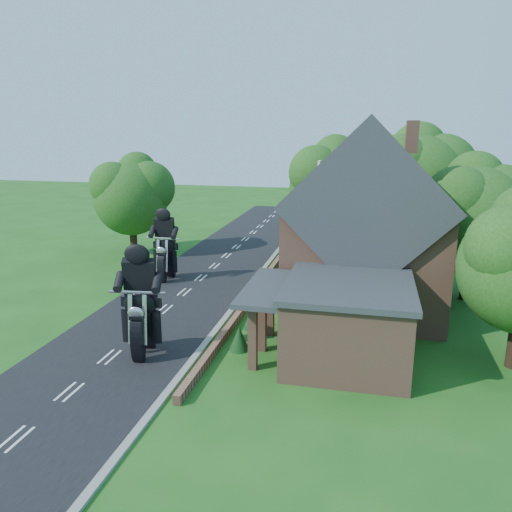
% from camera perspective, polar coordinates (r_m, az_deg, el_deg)
% --- Properties ---
extents(ground, '(120.00, 120.00, 0.00)m').
position_cam_1_polar(ground, '(25.37, -13.09, -8.31)').
color(ground, '#1C5317').
rests_on(ground, ground).
extents(road, '(7.00, 80.00, 0.02)m').
position_cam_1_polar(road, '(25.36, -13.09, -8.29)').
color(road, black).
rests_on(road, ground).
extents(kerb, '(0.30, 80.00, 0.12)m').
position_cam_1_polar(kerb, '(24.04, -5.15, -9.13)').
color(kerb, gray).
rests_on(kerb, ground).
extents(garden_wall, '(0.30, 22.00, 0.40)m').
position_cam_1_polar(garden_wall, '(28.29, -0.75, -5.05)').
color(garden_wall, '#98644D').
rests_on(garden_wall, ground).
extents(house, '(9.54, 8.64, 10.24)m').
position_cam_1_polar(house, '(27.40, 12.43, 2.96)').
color(house, '#98644D').
rests_on(house, ground).
extents(annex, '(7.05, 5.94, 3.44)m').
position_cam_1_polar(annex, '(21.60, 10.08, -7.21)').
color(annex, '#98644D').
rests_on(annex, ground).
extents(tree_house_right, '(6.51, 6.00, 8.40)m').
position_cam_1_polar(tree_house_right, '(30.43, 24.31, 4.76)').
color(tree_house_right, black).
rests_on(tree_house_right, ground).
extents(tree_behind_house, '(7.81, 7.20, 10.08)m').
position_cam_1_polar(tree_behind_house, '(37.34, 18.59, 8.50)').
color(tree_behind_house, black).
rests_on(tree_behind_house, ground).
extents(tree_behind_left, '(6.94, 6.40, 9.16)m').
position_cam_1_polar(tree_behind_left, '(38.28, 9.31, 8.44)').
color(tree_behind_left, black).
rests_on(tree_behind_left, ground).
extents(tree_far_road, '(6.08, 5.60, 7.84)m').
position_cam_1_polar(tree_far_road, '(39.42, -13.58, 7.10)').
color(tree_far_road, black).
rests_on(tree_far_road, ground).
extents(shrub_a, '(0.90, 0.90, 1.10)m').
position_cam_1_polar(shrub_a, '(22.53, -1.92, -9.40)').
color(shrub_a, black).
rests_on(shrub_a, ground).
extents(shrub_b, '(0.90, 0.90, 1.10)m').
position_cam_1_polar(shrub_b, '(24.76, -0.43, -7.11)').
color(shrub_b, black).
rests_on(shrub_b, ground).
extents(shrub_c, '(0.90, 0.90, 1.10)m').
position_cam_1_polar(shrub_c, '(27.04, 0.81, -5.20)').
color(shrub_c, black).
rests_on(shrub_c, ground).
extents(shrub_d, '(0.90, 0.90, 1.10)m').
position_cam_1_polar(shrub_d, '(31.70, 2.73, -2.22)').
color(shrub_d, black).
rests_on(shrub_d, ground).
extents(shrub_e, '(0.90, 0.90, 1.10)m').
position_cam_1_polar(shrub_e, '(34.06, 3.49, -1.03)').
color(shrub_e, black).
rests_on(shrub_e, ground).
extents(shrub_f, '(0.90, 0.90, 1.10)m').
position_cam_1_polar(shrub_f, '(36.45, 4.15, 0.00)').
color(shrub_f, black).
rests_on(shrub_f, ground).
extents(motorcycle_lead, '(0.61, 1.66, 1.51)m').
position_cam_1_polar(motorcycle_lead, '(22.48, -12.73, -9.26)').
color(motorcycle_lead, black).
rests_on(motorcycle_lead, ground).
extents(motorcycle_follow, '(0.43, 1.54, 1.42)m').
position_cam_1_polar(motorcycle_follow, '(32.85, -10.18, -1.54)').
color(motorcycle_follow, black).
rests_on(motorcycle_follow, ground).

